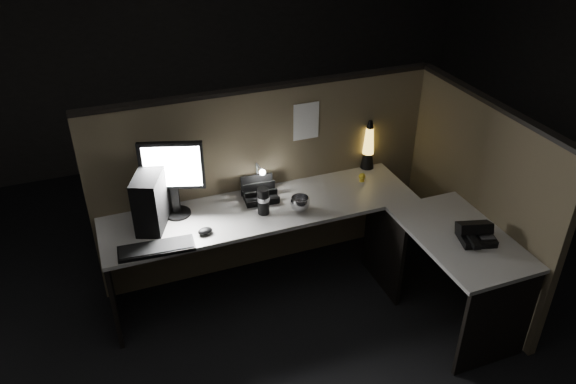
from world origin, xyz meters
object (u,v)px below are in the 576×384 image
object	(u,v)px
keyboard	(157,249)
monitor	(172,172)
pc_tower	(151,199)
lava_lamp	(368,148)
desk_phone	(475,233)

from	to	relation	value
keyboard	monitor	bearing A→B (deg)	65.12
pc_tower	keyboard	xyz separation A→B (m)	(-0.04, -0.31, -0.19)
pc_tower	monitor	xyz separation A→B (m)	(0.17, 0.07, 0.14)
pc_tower	monitor	size ratio (longest dim) A/B	0.71
pc_tower	lava_lamp	bearing A→B (deg)	28.99
monitor	desk_phone	world-z (taller)	monitor
keyboard	lava_lamp	world-z (taller)	lava_lamp
lava_lamp	pc_tower	bearing A→B (deg)	-173.68
pc_tower	lava_lamp	size ratio (longest dim) A/B	0.96
monitor	desk_phone	size ratio (longest dim) A/B	2.12
monitor	desk_phone	distance (m)	2.08
lava_lamp	desk_phone	distance (m)	1.17
lava_lamp	keyboard	bearing A→B (deg)	-164.23
monitor	lava_lamp	xyz separation A→B (m)	(1.59, 0.13, -0.17)
lava_lamp	desk_phone	size ratio (longest dim) A/B	1.56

